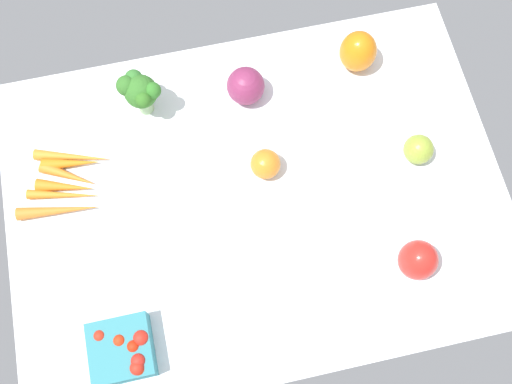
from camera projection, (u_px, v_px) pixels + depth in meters
tablecloth at (256, 197)px, 129.48cm from camera, size 104.00×76.00×2.00cm
berry_basket at (123, 350)px, 115.02cm from camera, size 11.68×11.68×6.25cm
red_onion_near_basket at (246, 86)px, 132.63cm from camera, size 8.30×8.30×8.30cm
broccoli_head at (140, 91)px, 128.33cm from camera, size 9.14×9.16×11.12cm
carrot_bunch at (67, 182)px, 128.13cm from camera, size 21.29×17.25×2.83cm
heirloom_tomato_orange at (265, 164)px, 127.50cm from camera, size 6.36×6.36×6.36cm
bell_pepper_orange at (358, 51)px, 134.51cm from camera, size 9.48×9.48×10.10cm
bell_pepper_red at (418, 260)px, 119.06cm from camera, size 10.88×10.88×9.36cm
heirloom_tomato_green at (418, 149)px, 128.65cm from camera, size 6.32×6.32×6.32cm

